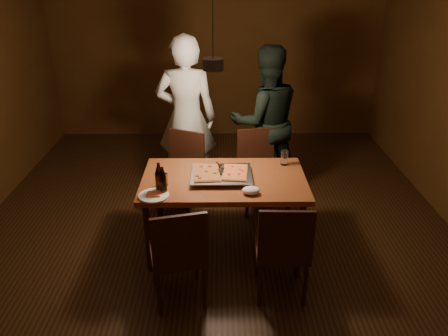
{
  "coord_description": "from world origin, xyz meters",
  "views": [
    {
      "loc": [
        0.06,
        -3.75,
        2.52
      ],
      "look_at": [
        0.09,
        -0.17,
        0.85
      ],
      "focal_mm": 35.0,
      "sensor_mm": 36.0,
      "label": 1
    }
  ],
  "objects_px": {
    "beer_bottle_a": "(159,177)",
    "diner_dark": "(265,121)",
    "dining_table": "(224,185)",
    "plate_slice": "(154,195)",
    "pendant_lamp": "(213,63)",
    "pizza_tray": "(221,176)",
    "chair_far_left": "(183,165)",
    "chair_near_left": "(179,249)",
    "chair_near_right": "(283,244)",
    "chair_far_right": "(258,162)",
    "diner_white": "(186,118)",
    "beer_bottle_b": "(163,180)"
  },
  "relations": [
    {
      "from": "beer_bottle_a",
      "to": "diner_dark",
      "type": "bearing_deg",
      "value": 54.59
    },
    {
      "from": "dining_table",
      "to": "diner_dark",
      "type": "height_order",
      "value": "diner_dark"
    },
    {
      "from": "plate_slice",
      "to": "pendant_lamp",
      "type": "height_order",
      "value": "pendant_lamp"
    },
    {
      "from": "pizza_tray",
      "to": "plate_slice",
      "type": "bearing_deg",
      "value": -142.83
    },
    {
      "from": "chair_far_left",
      "to": "chair_near_left",
      "type": "relative_size",
      "value": 1.1
    },
    {
      "from": "chair_near_right",
      "to": "pizza_tray",
      "type": "distance_m",
      "value": 0.91
    },
    {
      "from": "diner_dark",
      "to": "pendant_lamp",
      "type": "distance_m",
      "value": 1.49
    },
    {
      "from": "chair_far_right",
      "to": "plate_slice",
      "type": "bearing_deg",
      "value": 39.01
    },
    {
      "from": "pizza_tray",
      "to": "diner_dark",
      "type": "height_order",
      "value": "diner_dark"
    },
    {
      "from": "diner_white",
      "to": "dining_table",
      "type": "bearing_deg",
      "value": 112.33
    },
    {
      "from": "dining_table",
      "to": "chair_near_left",
      "type": "bearing_deg",
      "value": -114.26
    },
    {
      "from": "dining_table",
      "to": "beer_bottle_b",
      "type": "xyz_separation_m",
      "value": [
        -0.52,
        -0.28,
        0.19
      ]
    },
    {
      "from": "chair_far_right",
      "to": "plate_slice",
      "type": "distance_m",
      "value": 1.54
    },
    {
      "from": "chair_far_left",
      "to": "beer_bottle_b",
      "type": "bearing_deg",
      "value": 109.97
    },
    {
      "from": "diner_white",
      "to": "diner_dark",
      "type": "xyz_separation_m",
      "value": [
        0.91,
        0.04,
        -0.06
      ]
    },
    {
      "from": "beer_bottle_a",
      "to": "plate_slice",
      "type": "bearing_deg",
      "value": -112.58
    },
    {
      "from": "chair_far_left",
      "to": "plate_slice",
      "type": "bearing_deg",
      "value": 106.37
    },
    {
      "from": "chair_far_right",
      "to": "chair_near_left",
      "type": "height_order",
      "value": "same"
    },
    {
      "from": "chair_near_left",
      "to": "chair_far_right",
      "type": "bearing_deg",
      "value": 52.11
    },
    {
      "from": "plate_slice",
      "to": "diner_white",
      "type": "xyz_separation_m",
      "value": [
        0.18,
        1.52,
        0.18
      ]
    },
    {
      "from": "chair_far_left",
      "to": "diner_dark",
      "type": "relative_size",
      "value": 0.32
    },
    {
      "from": "chair_far_right",
      "to": "chair_near_left",
      "type": "relative_size",
      "value": 0.98
    },
    {
      "from": "chair_far_right",
      "to": "chair_far_left",
      "type": "bearing_deg",
      "value": -7.26
    },
    {
      "from": "pizza_tray",
      "to": "diner_dark",
      "type": "bearing_deg",
      "value": 73.02
    },
    {
      "from": "dining_table",
      "to": "chair_far_left",
      "type": "bearing_deg",
      "value": 120.03
    },
    {
      "from": "plate_slice",
      "to": "diner_dark",
      "type": "relative_size",
      "value": 0.15
    },
    {
      "from": "pizza_tray",
      "to": "pendant_lamp",
      "type": "xyz_separation_m",
      "value": [
        -0.07,
        0.17,
        0.99
      ]
    },
    {
      "from": "beer_bottle_b",
      "to": "diner_dark",
      "type": "bearing_deg",
      "value": 56.07
    },
    {
      "from": "dining_table",
      "to": "diner_dark",
      "type": "distance_m",
      "value": 1.33
    },
    {
      "from": "pendant_lamp",
      "to": "chair_near_right",
      "type": "bearing_deg",
      "value": -58.78
    },
    {
      "from": "chair_far_right",
      "to": "pendant_lamp",
      "type": "distance_m",
      "value": 1.46
    },
    {
      "from": "beer_bottle_a",
      "to": "chair_near_right",
      "type": "bearing_deg",
      "value": -25.71
    },
    {
      "from": "chair_far_right",
      "to": "beer_bottle_a",
      "type": "height_order",
      "value": "beer_bottle_a"
    },
    {
      "from": "pizza_tray",
      "to": "chair_far_left",
      "type": "bearing_deg",
      "value": 124.58
    },
    {
      "from": "pendant_lamp",
      "to": "dining_table",
      "type": "bearing_deg",
      "value": -61.73
    },
    {
      "from": "dining_table",
      "to": "pendant_lamp",
      "type": "bearing_deg",
      "value": 118.27
    },
    {
      "from": "beer_bottle_a",
      "to": "chair_far_left",
      "type": "bearing_deg",
      "value": 83.6
    },
    {
      "from": "chair_near_left",
      "to": "chair_near_right",
      "type": "bearing_deg",
      "value": -9.17
    },
    {
      "from": "diner_white",
      "to": "beer_bottle_b",
      "type": "bearing_deg",
      "value": 88.8
    },
    {
      "from": "chair_far_right",
      "to": "pendant_lamp",
      "type": "bearing_deg",
      "value": 42.77
    },
    {
      "from": "beer_bottle_a",
      "to": "diner_white",
      "type": "bearing_deg",
      "value": 84.49
    },
    {
      "from": "dining_table",
      "to": "beer_bottle_b",
      "type": "relative_size",
      "value": 6.24
    },
    {
      "from": "chair_far_left",
      "to": "pendant_lamp",
      "type": "xyz_separation_m",
      "value": [
        0.35,
        -0.59,
        1.22
      ]
    },
    {
      "from": "chair_far_right",
      "to": "pizza_tray",
      "type": "xyz_separation_m",
      "value": [
        -0.4,
        -0.82,
        0.24
      ]
    },
    {
      "from": "dining_table",
      "to": "diner_white",
      "type": "relative_size",
      "value": 0.8
    },
    {
      "from": "chair_near_right",
      "to": "diner_dark",
      "type": "distance_m",
      "value": 1.99
    },
    {
      "from": "chair_far_left",
      "to": "pizza_tray",
      "type": "height_order",
      "value": "chair_far_left"
    },
    {
      "from": "beer_bottle_b",
      "to": "plate_slice",
      "type": "distance_m",
      "value": 0.15
    },
    {
      "from": "chair_far_right",
      "to": "pizza_tray",
      "type": "bearing_deg",
      "value": 52.64
    },
    {
      "from": "dining_table",
      "to": "plate_slice",
      "type": "height_order",
      "value": "plate_slice"
    }
  ]
}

